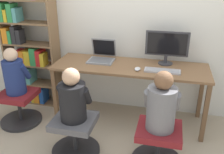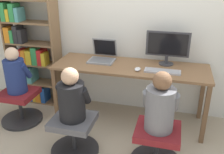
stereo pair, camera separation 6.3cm
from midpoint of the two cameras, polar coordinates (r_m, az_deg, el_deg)
name	(u,v)px [view 1 (the left image)]	position (r m, az deg, el deg)	size (l,w,h in m)	color
ground_plane	(124,132)	(3.19, 2.19, -12.41)	(14.00, 14.00, 0.00)	tan
wall_back	(136,17)	(3.33, 5.00, 13.46)	(10.00, 0.05, 2.60)	silver
desk	(130,72)	(3.13, 3.54, 1.24)	(1.91, 0.63, 0.77)	brown
desktop_monitor	(167,46)	(3.15, 11.85, 6.84)	(0.53, 0.18, 0.41)	#333338
laptop	(102,56)	(3.27, -2.87, 4.75)	(0.33, 0.33, 0.27)	gray
keyboard	(162,71)	(2.95, 10.83, 1.41)	(0.41, 0.13, 0.03)	#B2B2B7
computer_mouse_by_keyboard	(137,69)	(2.96, 5.24, 1.86)	(0.07, 0.11, 0.03)	silver
office_chair_left	(158,145)	(2.66, 9.77, -14.99)	(0.53, 0.53, 0.43)	#262628
office_chair_right	(75,135)	(2.79, -9.11, -12.90)	(0.53, 0.53, 0.43)	#262628
person_at_monitor	(162,105)	(2.41, 10.52, -6.22)	(0.34, 0.30, 0.60)	slate
person_at_laptop	(73,98)	(2.56, -9.70, -4.72)	(0.34, 0.28, 0.57)	black
bookshelf	(25,45)	(3.76, -19.69, 6.87)	(0.77, 0.26, 1.81)	brown
office_chair_side	(19,106)	(3.50, -20.91, -6.31)	(0.53, 0.53, 0.43)	#262628
person_near_shelf	(14,74)	(3.31, -21.99, 0.71)	(0.31, 0.28, 0.59)	navy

